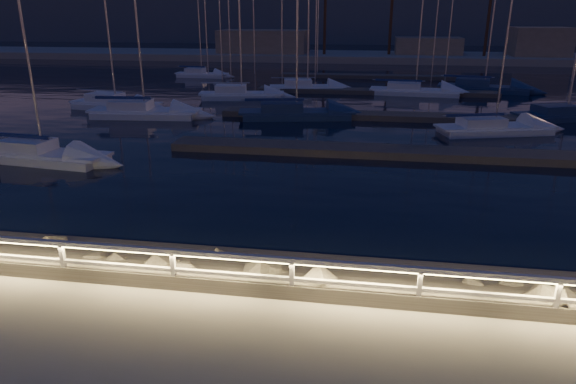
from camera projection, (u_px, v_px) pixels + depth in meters
name	position (u px, v px, depth m)	size (l,w,h in m)	color
ground	(375.00, 304.00, 12.23)	(400.00, 400.00, 0.00)	gray
harbor_water	(375.00, 111.00, 41.63)	(400.00, 440.00, 0.60)	black
guard_rail	(373.00, 275.00, 11.98)	(44.11, 0.12, 1.06)	silver
riprap	(462.00, 287.00, 13.49)	(28.15, 3.11, 1.45)	#666258
floating_docks	(375.00, 101.00, 42.64)	(22.00, 36.00, 0.40)	#625751
far_shore	(375.00, 54.00, 81.13)	(160.00, 14.00, 5.20)	gray
distant_hills	(294.00, 20.00, 138.52)	(230.00, 37.50, 18.00)	#3E4C60
sailboat_a	(114.00, 103.00, 40.08)	(7.55, 3.22, 12.53)	silver
sailboat_b	(40.00, 153.00, 26.02)	(7.18, 2.88, 11.92)	silver
sailboat_c	(293.00, 112.00, 36.63)	(8.45, 3.93, 13.85)	navy
sailboat_e	(239.00, 94.00, 44.74)	(7.56, 3.42, 12.51)	silver
sailboat_f	(142.00, 111.00, 36.95)	(8.09, 3.04, 13.49)	silver
sailboat_g	(492.00, 127.00, 31.99)	(7.56, 4.09, 12.37)	silver
sailboat_h	(564.00, 114.00, 36.31)	(8.02, 5.06, 13.20)	navy
sailboat_j	(306.00, 87.00, 49.21)	(7.49, 3.46, 12.32)	silver
sailboat_k	(482.00, 87.00, 48.92)	(8.78, 4.19, 14.37)	navy
sailboat_l	(413.00, 90.00, 47.13)	(8.41, 3.21, 13.90)	silver
sailboat_m	(200.00, 74.00, 59.79)	(6.23, 2.19, 10.50)	silver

